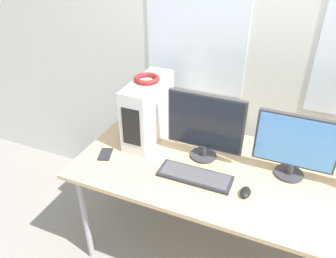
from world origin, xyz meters
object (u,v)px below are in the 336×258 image
at_px(pc_tower, 148,110).
at_px(headphones, 147,79).
at_px(cell_phone, 105,154).
at_px(monitor_right_near, 295,145).
at_px(mouse, 245,192).
at_px(keyboard, 195,176).
at_px(monitor_main, 205,126).

relative_size(pc_tower, headphones, 2.88).
relative_size(headphones, cell_phone, 1.13).
distance_m(monitor_right_near, mouse, 0.38).
bearing_deg(headphones, monitor_right_near, -3.14).
bearing_deg(monitor_right_near, keyboard, -154.33).
relative_size(monitor_main, mouse, 5.06).
xyz_separation_m(pc_tower, monitor_right_near, (0.93, -0.05, 0.00)).
xyz_separation_m(mouse, cell_phone, (-0.89, 0.02, -0.01)).
bearing_deg(headphones, pc_tower, -90.00).
xyz_separation_m(keyboard, cell_phone, (-0.60, -0.01, -0.01)).
bearing_deg(cell_phone, keyboard, -17.39).
height_order(headphones, cell_phone, headphones).
xyz_separation_m(keyboard, mouse, (0.29, -0.03, 0.01)).
relative_size(monitor_main, cell_phone, 3.23).
bearing_deg(monitor_main, monitor_right_near, 2.54).
relative_size(keyboard, mouse, 4.64).
relative_size(headphones, keyboard, 0.38).
xyz_separation_m(pc_tower, cell_phone, (-0.16, -0.30, -0.20)).
relative_size(pc_tower, monitor_main, 1.01).
relative_size(mouse, cell_phone, 0.64).
relative_size(headphones, monitor_right_near, 0.37).
height_order(headphones, mouse, headphones).
height_order(pc_tower, cell_phone, pc_tower).
distance_m(monitor_main, cell_phone, 0.66).
relative_size(monitor_right_near, mouse, 4.82).
distance_m(mouse, cell_phone, 0.89).
distance_m(monitor_right_near, keyboard, 0.58).
height_order(headphones, monitor_right_near, headphones).
distance_m(keyboard, mouse, 0.29).
distance_m(monitor_main, monitor_right_near, 0.51).
bearing_deg(cell_phone, headphones, 43.11).
bearing_deg(pc_tower, cell_phone, -118.34).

